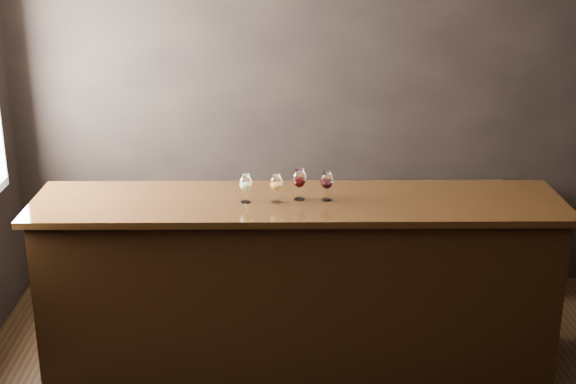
{
  "coord_description": "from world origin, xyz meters",
  "views": [
    {
      "loc": [
        -0.61,
        -3.48,
        2.71
      ],
      "look_at": [
        -0.51,
        1.01,
        1.16
      ],
      "focal_mm": 50.0,
      "sensor_mm": 36.0,
      "label": 1
    }
  ],
  "objects_px": {
    "back_bar_shelf": "(350,242)",
    "glass_white": "(245,184)",
    "glass_red_a": "(300,179)",
    "glass_red_b": "(327,181)",
    "bar_counter": "(298,288)",
    "glass_amber": "(276,184)"
  },
  "relations": [
    {
      "from": "glass_red_a",
      "to": "glass_white",
      "type": "bearing_deg",
      "value": -172.42
    },
    {
      "from": "bar_counter",
      "to": "glass_red_b",
      "type": "xyz_separation_m",
      "value": [
        0.17,
        -0.01,
        0.7
      ]
    },
    {
      "from": "glass_white",
      "to": "glass_red_b",
      "type": "height_order",
      "value": "glass_red_b"
    },
    {
      "from": "glass_white",
      "to": "glass_amber",
      "type": "bearing_deg",
      "value": 0.28
    },
    {
      "from": "glass_white",
      "to": "glass_red_a",
      "type": "relative_size",
      "value": 0.92
    },
    {
      "from": "back_bar_shelf",
      "to": "glass_amber",
      "type": "relative_size",
      "value": 13.73
    },
    {
      "from": "glass_red_b",
      "to": "glass_white",
      "type": "bearing_deg",
      "value": -176.67
    },
    {
      "from": "glass_red_a",
      "to": "glass_red_b",
      "type": "bearing_deg",
      "value": -5.15
    },
    {
      "from": "bar_counter",
      "to": "glass_red_b",
      "type": "distance_m",
      "value": 0.72
    },
    {
      "from": "bar_counter",
      "to": "glass_red_a",
      "type": "distance_m",
      "value": 0.7
    },
    {
      "from": "glass_white",
      "to": "glass_amber",
      "type": "distance_m",
      "value": 0.18
    },
    {
      "from": "glass_white",
      "to": "glass_red_a",
      "type": "xyz_separation_m",
      "value": [
        0.32,
        0.04,
        0.01
      ]
    },
    {
      "from": "glass_red_a",
      "to": "glass_red_b",
      "type": "height_order",
      "value": "glass_red_a"
    },
    {
      "from": "glass_red_a",
      "to": "glass_red_b",
      "type": "distance_m",
      "value": 0.16
    },
    {
      "from": "back_bar_shelf",
      "to": "glass_red_b",
      "type": "bearing_deg",
      "value": -103.93
    },
    {
      "from": "back_bar_shelf",
      "to": "glass_white",
      "type": "bearing_deg",
      "value": -124.84
    },
    {
      "from": "glass_amber",
      "to": "bar_counter",
      "type": "bearing_deg",
      "value": 14.16
    },
    {
      "from": "back_bar_shelf",
      "to": "glass_white",
      "type": "relative_size",
      "value": 13.47
    },
    {
      "from": "bar_counter",
      "to": "glass_amber",
      "type": "xyz_separation_m",
      "value": [
        -0.13,
        -0.03,
        0.69
      ]
    },
    {
      "from": "bar_counter",
      "to": "glass_amber",
      "type": "relative_size",
      "value": 18.13
    },
    {
      "from": "glass_red_b",
      "to": "back_bar_shelf",
      "type": "bearing_deg",
      "value": 76.07
    },
    {
      "from": "glass_amber",
      "to": "glass_red_b",
      "type": "relative_size",
      "value": 0.96
    }
  ]
}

